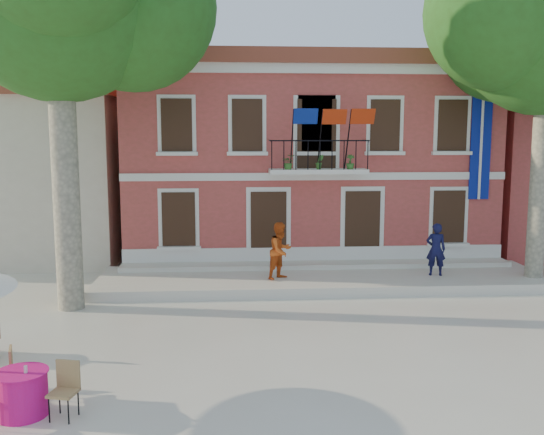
{
  "coord_description": "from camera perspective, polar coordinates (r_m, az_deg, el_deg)",
  "views": [
    {
      "loc": [
        -0.89,
        -14.14,
        4.71
      ],
      "look_at": [
        0.34,
        3.5,
        2.27
      ],
      "focal_mm": 40.0,
      "sensor_mm": 36.0,
      "label": 1
    }
  ],
  "objects": [
    {
      "name": "pedestrian_orange",
      "position": [
        18.52,
        0.82,
        -3.14
      ],
      "size": [
        1.08,
        1.06,
        1.75
      ],
      "primitive_type": "imported",
      "rotation": [
        0.0,
        0.0,
        0.73
      ],
      "color": "#D75419",
      "rests_on": "terrace"
    },
    {
      "name": "cafe_table_1",
      "position": [
        11.38,
        -22.48,
        -14.86
      ],
      "size": [
        1.8,
        1.82,
        0.95
      ],
      "color": "#CF1381",
      "rests_on": "ground"
    },
    {
      "name": "terrace",
      "position": [
        19.31,
        4.75,
        -5.82
      ],
      "size": [
        14.0,
        3.4,
        0.3
      ],
      "primitive_type": "cube",
      "color": "silver",
      "rests_on": "ground"
    },
    {
      "name": "pedestrian_navy",
      "position": [
        19.66,
        15.17,
        -2.91
      ],
      "size": [
        0.67,
        0.51,
        1.66
      ],
      "primitive_type": "imported",
      "rotation": [
        0.0,
        0.0,
        2.93
      ],
      "color": "#101137",
      "rests_on": "terrace"
    },
    {
      "name": "neighbor_west",
      "position": [
        26.61,
        -22.93,
        4.03
      ],
      "size": [
        9.4,
        9.4,
        6.4
      ],
      "color": "beige",
      "rests_on": "ground"
    },
    {
      "name": "ground",
      "position": [
        14.93,
        -0.38,
        -10.53
      ],
      "size": [
        90.0,
        90.0,
        0.0
      ],
      "primitive_type": "plane",
      "color": "beige",
      "rests_on": "ground"
    },
    {
      "name": "main_building",
      "position": [
        24.32,
        2.84,
        5.67
      ],
      "size": [
        13.5,
        9.59,
        7.5
      ],
      "color": "#C34746",
      "rests_on": "ground"
    }
  ]
}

